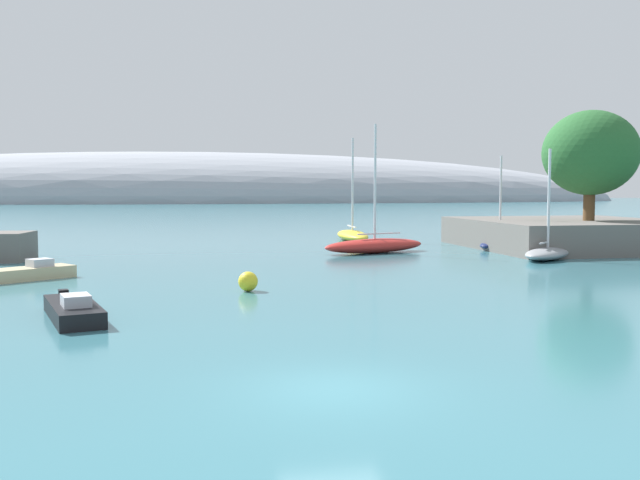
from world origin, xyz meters
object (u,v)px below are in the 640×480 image
tree_clump_shore (590,153)px  mooring_buoy_yellow (248,281)px  sailboat_yellow_outer_mooring (352,235)px  sailboat_navy_end_of_line (500,243)px  sailboat_red_near_shore (375,245)px  sailboat_grey_mid_mooring (548,252)px  motorboat_black_foreground (73,310)px  motorboat_sand_alongside_breakwater (27,273)px

tree_clump_shore → mooring_buoy_yellow: 32.64m
mooring_buoy_yellow → sailboat_yellow_outer_mooring: bearing=67.8°
sailboat_yellow_outer_mooring → sailboat_navy_end_of_line: sailboat_yellow_outer_mooring is taller
sailboat_red_near_shore → sailboat_grey_mid_mooring: sailboat_red_near_shore is taller
motorboat_black_foreground → motorboat_sand_alongside_breakwater: 12.39m
motorboat_black_foreground → mooring_buoy_yellow: motorboat_black_foreground is taller
tree_clump_shore → sailboat_grey_mid_mooring: 11.41m
sailboat_grey_mid_mooring → motorboat_sand_alongside_breakwater: sailboat_grey_mid_mooring is taller
tree_clump_shore → sailboat_red_near_shore: bearing=177.9°
sailboat_grey_mid_mooring → sailboat_yellow_outer_mooring: sailboat_yellow_outer_mooring is taller
sailboat_yellow_outer_mooring → motorboat_black_foreground: (-18.69, -34.95, -0.19)m
tree_clump_shore → sailboat_navy_end_of_line: (-5.89, 2.73, -6.88)m
sailboat_navy_end_of_line → motorboat_black_foreground: bearing=-5.5°
tree_clump_shore → motorboat_black_foreground: tree_clump_shore is taller
motorboat_black_foreground → tree_clump_shore: bearing=107.3°
tree_clump_shore → motorboat_sand_alongside_breakwater: (-37.94, -10.42, -6.94)m
sailboat_red_near_shore → sailboat_grey_mid_mooring: (9.82, -6.78, -0.11)m
sailboat_red_near_shore → sailboat_yellow_outer_mooring: 12.25m
sailboat_grey_mid_mooring → sailboat_yellow_outer_mooring: bearing=70.5°
mooring_buoy_yellow → motorboat_black_foreground: bearing=-140.2°
tree_clump_shore → sailboat_red_near_shore: (-16.58, 0.62, -6.72)m
sailboat_red_near_shore → mooring_buoy_yellow: bearing=38.3°
sailboat_grey_mid_mooring → sailboat_navy_end_of_line: sailboat_grey_mid_mooring is taller
tree_clump_shore → mooring_buoy_yellow: (-27.27, -16.58, -6.85)m
motorboat_sand_alongside_breakwater → sailboat_navy_end_of_line: bearing=-14.7°
sailboat_yellow_outer_mooring → motorboat_sand_alongside_breakwater: 32.44m
sailboat_yellow_outer_mooring → motorboat_sand_alongside_breakwater: size_ratio=1.97×
sailboat_red_near_shore → mooring_buoy_yellow: sailboat_red_near_shore is taller
sailboat_yellow_outer_mooring → mooring_buoy_yellow: 31.73m
sailboat_red_near_shore → motorboat_sand_alongside_breakwater: bearing=7.4°
tree_clump_shore → motorboat_sand_alongside_breakwater: tree_clump_shore is taller
sailboat_yellow_outer_mooring → sailboat_grey_mid_mooring: bearing=26.5°
sailboat_grey_mid_mooring → sailboat_yellow_outer_mooring: (-8.52, 18.96, 0.05)m
sailboat_red_near_shore → sailboat_navy_end_of_line: 10.90m
motorboat_sand_alongside_breakwater → mooring_buoy_yellow: (10.67, -6.16, 0.09)m
tree_clump_shore → motorboat_sand_alongside_breakwater: 39.95m
tree_clump_shore → sailboat_grey_mid_mooring: tree_clump_shore is taller
sailboat_red_near_shore → motorboat_black_foreground: bearing=32.7°
tree_clump_shore → sailboat_navy_end_of_line: size_ratio=1.15×
sailboat_navy_end_of_line → sailboat_yellow_outer_mooring: bearing=-94.0°
sailboat_navy_end_of_line → motorboat_black_foreground: sailboat_navy_end_of_line is taller
sailboat_red_near_shore → motorboat_black_foreground: (-17.39, -22.77, -0.24)m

